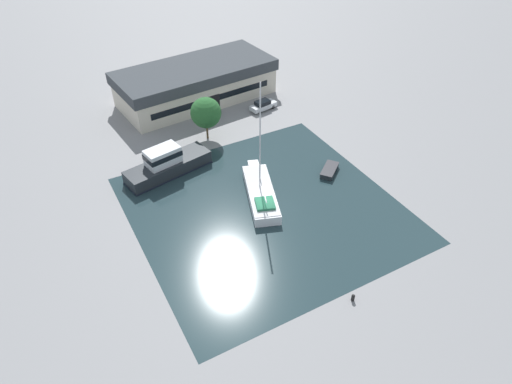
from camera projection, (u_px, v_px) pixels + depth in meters
name	position (u px, v px, depth m)	size (l,w,h in m)	color
ground_plane	(265.00, 209.00, 53.45)	(440.00, 440.00, 0.00)	gray
water_canal	(265.00, 209.00, 53.44)	(29.38, 29.23, 0.01)	#23383D
warehouse_building	(196.00, 83.00, 73.41)	(26.00, 13.33, 5.70)	beige
quay_tree_near_building	(206.00, 113.00, 63.11)	(4.32, 4.32, 6.27)	brown
parked_car	(263.00, 105.00, 71.83)	(4.63, 2.44, 1.58)	silver
sailboat_moored	(261.00, 192.00, 54.71)	(6.32, 11.56, 14.67)	white
motor_cruiser	(167.00, 164.00, 58.09)	(11.80, 5.58, 3.91)	#23282D
small_dinghy	(329.00, 170.00, 58.84)	(3.84, 3.50, 0.71)	#23282D
mooring_bollard	(353.00, 297.00, 42.84)	(0.36, 0.36, 0.78)	black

